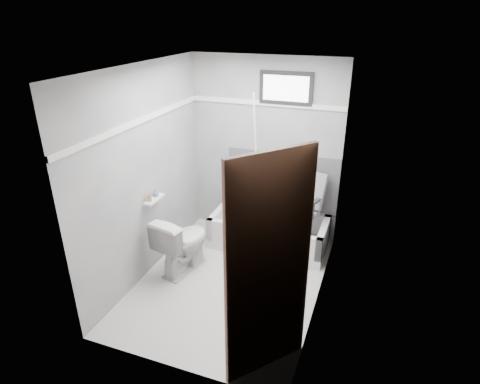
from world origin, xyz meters
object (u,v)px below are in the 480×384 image
at_px(door, 291,301).
at_px(soap_bottle_b, 156,192).
at_px(bathtub, 269,231).
at_px(toilet, 183,243).
at_px(office_chair, 297,209).
at_px(soap_bottle_a, 149,197).

distance_m(door, soap_bottle_b, 2.36).
height_order(bathtub, toilet, toilet).
bearing_deg(office_chair, soap_bottle_a, -127.05).
relative_size(door, soap_bottle_a, 19.27).
relative_size(soap_bottle_a, soap_bottle_b, 1.17).
bearing_deg(soap_bottle_a, toilet, 20.25).
bearing_deg(toilet, bathtub, -121.18).
xyz_separation_m(bathtub, soap_bottle_a, (-1.13, -0.98, 0.76)).
bearing_deg(soap_bottle_a, door, -32.63).
bearing_deg(toilet, door, 152.05).
bearing_deg(toilet, soap_bottle_a, 32.39).
distance_m(bathtub, door, 2.48).
height_order(bathtub, office_chair, office_chair).
xyz_separation_m(door, soap_bottle_b, (-1.92, 1.37, -0.04)).
height_order(office_chair, soap_bottle_a, office_chair).
bearing_deg(toilet, office_chair, -129.61).
distance_m(soap_bottle_a, soap_bottle_b, 0.14).
xyz_separation_m(bathtub, door, (0.79, -2.21, 0.79)).
xyz_separation_m(toilet, door, (1.60, -1.35, 0.64)).
bearing_deg(office_chair, bathtub, -153.68).
relative_size(office_chair, door, 0.46).
distance_m(bathtub, office_chair, 0.51).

